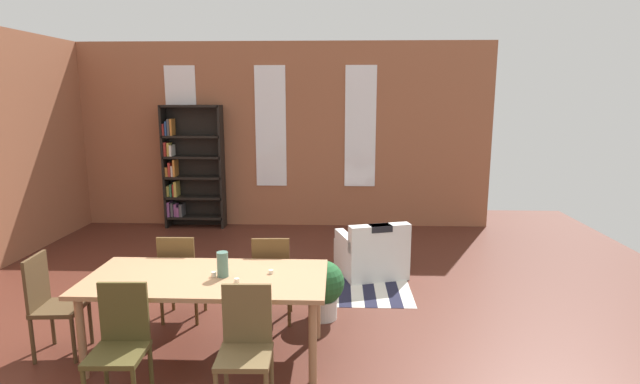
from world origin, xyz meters
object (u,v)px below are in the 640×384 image
bookshelf_tall (189,168)px  potted_plant_by_shelf (323,287)px  dining_chair_near_right (246,344)px  vase_on_table (223,264)px  dining_chair_head_left (51,302)px  dining_chair_far_right (272,276)px  dining_chair_far_left (181,275)px  dining_chair_near_left (120,342)px  armchair_white (372,254)px  dining_table (207,284)px

bookshelf_tall → potted_plant_by_shelf: 4.57m
potted_plant_by_shelf → dining_chair_near_right: bearing=-108.7°
vase_on_table → dining_chair_head_left: size_ratio=0.24×
dining_chair_far_right → dining_chair_head_left: 2.06m
potted_plant_by_shelf → bookshelf_tall: bearing=124.0°
dining_chair_far_right → bookshelf_tall: (-2.00, 3.85, 0.57)m
dining_chair_far_left → bookshelf_tall: bookshelf_tall is taller
dining_chair_head_left → dining_chair_near_left: bearing=-36.9°
dining_chair_far_right → dining_chair_far_left: 0.97m
dining_chair_far_right → dining_chair_near_left: size_ratio=1.00×
dining_chair_far_right → dining_chair_near_right: (-0.01, -1.45, 0.00)m
potted_plant_by_shelf → dining_chair_near_left: bearing=-133.7°
dining_chair_near_right → bookshelf_tall: 5.69m
dining_chair_head_left → dining_chair_far_left: size_ratio=1.00×
dining_chair_near_right → dining_chair_far_left: (-0.96, 1.45, 0.00)m
vase_on_table → dining_chair_near_left: size_ratio=0.24×
bookshelf_tall → vase_on_table: bearing=-70.1°
vase_on_table → armchair_white: 2.73m
dining_chair_near_left → bookshelf_tall: bookshelf_tall is taller
dining_chair_head_left → potted_plant_by_shelf: bearing=19.0°
dining_chair_near_right → armchair_white: 3.17m
vase_on_table → dining_chair_near_left: (-0.63, -0.73, -0.38)m
potted_plant_by_shelf → dining_chair_head_left: bearing=-161.0°
dining_table → dining_chair_far_left: dining_chair_far_left is taller
dining_table → armchair_white: size_ratio=2.15×
dining_chair_near_right → potted_plant_by_shelf: bearing=71.3°
vase_on_table → potted_plant_by_shelf: 1.32m
vase_on_table → dining_chair_far_left: (-0.63, 0.73, -0.38)m
vase_on_table → dining_chair_far_right: vase_on_table is taller
dining_chair_near_right → dining_table: bearing=123.4°
dining_chair_far_left → dining_chair_near_right: bearing=-56.5°
vase_on_table → bookshelf_tall: size_ratio=0.10×
armchair_white → dining_chair_far_right: bearing=-127.3°
dining_chair_far_right → dining_chair_near_right: size_ratio=1.00×
dining_chair_far_right → potted_plant_by_shelf: bearing=12.4°
dining_chair_head_left → dining_chair_near_right: same height
dining_table → armchair_white: dining_table is taller
dining_chair_near_left → dining_chair_far_left: bearing=89.8°
vase_on_table → bookshelf_tall: bearing=109.9°
dining_chair_near_right → bookshelf_tall: (-1.99, 5.30, 0.57)m
dining_chair_near_right → dining_chair_far_left: same height
dining_chair_far_right → dining_chair_near_right: 1.45m
dining_chair_head_left → dining_chair_far_left: 1.21m
dining_table → dining_chair_near_right: bearing=-56.6°
vase_on_table → dining_chair_head_left: (-1.59, -0.01, -0.38)m
dining_table → dining_chair_near_left: dining_chair_near_left is taller
dining_chair_far_left → vase_on_table: bearing=-49.1°
dining_chair_far_right → armchair_white: dining_chair_far_right is taller
bookshelf_tall → armchair_white: (3.14, -2.36, -0.81)m
dining_chair_far_right → dining_chair_head_left: same height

